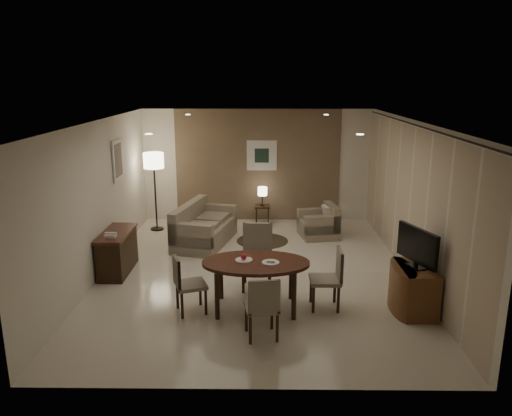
{
  "coord_description": "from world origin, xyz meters",
  "views": [
    {
      "loc": [
        0.1,
        -8.43,
        3.41
      ],
      "look_at": [
        0.0,
        0.2,
        1.15
      ],
      "focal_mm": 35.0,
      "sensor_mm": 36.0,
      "label": 1
    }
  ],
  "objects_px": {
    "tv_cabinet": "(415,289)",
    "side_table": "(262,215)",
    "floor_lamp": "(155,192)",
    "armchair": "(318,221)",
    "chair_left": "(191,284)",
    "chair_right": "(325,279)",
    "console_desk": "(117,252)",
    "chair_near": "(261,306)",
    "dining_table": "(256,285)",
    "chair_far": "(257,258)",
    "sofa": "(205,224)"
  },
  "relations": [
    {
      "from": "armchair",
      "to": "console_desk",
      "type": "bearing_deg",
      "value": -71.86
    },
    {
      "from": "armchair",
      "to": "tv_cabinet",
      "type": "bearing_deg",
      "value": 5.64
    },
    {
      "from": "floor_lamp",
      "to": "chair_far",
      "type": "bearing_deg",
      "value": -54.47
    },
    {
      "from": "tv_cabinet",
      "to": "floor_lamp",
      "type": "height_order",
      "value": "floor_lamp"
    },
    {
      "from": "chair_left",
      "to": "chair_right",
      "type": "xyz_separation_m",
      "value": [
        2.01,
        0.16,
        0.02
      ]
    },
    {
      "from": "tv_cabinet",
      "to": "dining_table",
      "type": "distance_m",
      "value": 2.38
    },
    {
      "from": "dining_table",
      "to": "chair_far",
      "type": "distance_m",
      "value": 0.78
    },
    {
      "from": "chair_left",
      "to": "armchair",
      "type": "height_order",
      "value": "chair_left"
    },
    {
      "from": "dining_table",
      "to": "chair_far",
      "type": "height_order",
      "value": "chair_far"
    },
    {
      "from": "side_table",
      "to": "dining_table",
      "type": "bearing_deg",
      "value": -91.28
    },
    {
      "from": "tv_cabinet",
      "to": "chair_far",
      "type": "height_order",
      "value": "chair_far"
    },
    {
      "from": "dining_table",
      "to": "sofa",
      "type": "relative_size",
      "value": 0.9
    },
    {
      "from": "chair_near",
      "to": "armchair",
      "type": "bearing_deg",
      "value": -115.93
    },
    {
      "from": "chair_right",
      "to": "chair_far",
      "type": "bearing_deg",
      "value": -125.0
    },
    {
      "from": "armchair",
      "to": "side_table",
      "type": "distance_m",
      "value": 1.58
    },
    {
      "from": "sofa",
      "to": "side_table",
      "type": "relative_size",
      "value": 3.94
    },
    {
      "from": "chair_left",
      "to": "armchair",
      "type": "relative_size",
      "value": 1.1
    },
    {
      "from": "sofa",
      "to": "armchair",
      "type": "distance_m",
      "value": 2.49
    },
    {
      "from": "chair_near",
      "to": "armchair",
      "type": "height_order",
      "value": "chair_near"
    },
    {
      "from": "tv_cabinet",
      "to": "chair_left",
      "type": "distance_m",
      "value": 3.35
    },
    {
      "from": "console_desk",
      "to": "sofa",
      "type": "relative_size",
      "value": 0.67
    },
    {
      "from": "chair_right",
      "to": "sofa",
      "type": "xyz_separation_m",
      "value": [
        -2.16,
        3.03,
        -0.04
      ]
    },
    {
      "from": "side_table",
      "to": "chair_right",
      "type": "bearing_deg",
      "value": -78.16
    },
    {
      "from": "chair_near",
      "to": "chair_far",
      "type": "relative_size",
      "value": 0.85
    },
    {
      "from": "chair_far",
      "to": "side_table",
      "type": "distance_m",
      "value": 3.79
    },
    {
      "from": "floor_lamp",
      "to": "console_desk",
      "type": "bearing_deg",
      "value": -93.65
    },
    {
      "from": "sofa",
      "to": "armchair",
      "type": "xyz_separation_m",
      "value": [
        2.45,
        0.48,
        -0.06
      ]
    },
    {
      "from": "console_desk",
      "to": "chair_left",
      "type": "distance_m",
      "value": 2.2
    },
    {
      "from": "chair_left",
      "to": "sofa",
      "type": "height_order",
      "value": "chair_left"
    },
    {
      "from": "chair_near",
      "to": "chair_right",
      "type": "distance_m",
      "value": 1.31
    },
    {
      "from": "chair_near",
      "to": "chair_far",
      "type": "distance_m",
      "value": 1.62
    },
    {
      "from": "tv_cabinet",
      "to": "side_table",
      "type": "bearing_deg",
      "value": 116.46
    },
    {
      "from": "armchair",
      "to": "floor_lamp",
      "type": "distance_m",
      "value": 3.74
    },
    {
      "from": "sofa",
      "to": "side_table",
      "type": "xyz_separation_m",
      "value": [
        1.22,
        1.46,
        -0.19
      ]
    },
    {
      "from": "chair_far",
      "to": "floor_lamp",
      "type": "height_order",
      "value": "floor_lamp"
    },
    {
      "from": "armchair",
      "to": "floor_lamp",
      "type": "relative_size",
      "value": 0.45
    },
    {
      "from": "tv_cabinet",
      "to": "chair_left",
      "type": "height_order",
      "value": "chair_left"
    },
    {
      "from": "chair_right",
      "to": "floor_lamp",
      "type": "bearing_deg",
      "value": -140.05
    },
    {
      "from": "tv_cabinet",
      "to": "sofa",
      "type": "bearing_deg",
      "value": 138.23
    },
    {
      "from": "sofa",
      "to": "floor_lamp",
      "type": "bearing_deg",
      "value": 65.01
    },
    {
      "from": "sofa",
      "to": "armchair",
      "type": "height_order",
      "value": "sofa"
    },
    {
      "from": "chair_far",
      "to": "tv_cabinet",
      "type": "bearing_deg",
      "value": -16.71
    },
    {
      "from": "dining_table",
      "to": "armchair",
      "type": "relative_size",
      "value": 2.0
    },
    {
      "from": "tv_cabinet",
      "to": "side_table",
      "type": "height_order",
      "value": "tv_cabinet"
    },
    {
      "from": "chair_left",
      "to": "side_table",
      "type": "relative_size",
      "value": 1.95
    },
    {
      "from": "sofa",
      "to": "chair_left",
      "type": "bearing_deg",
      "value": -163.72
    },
    {
      "from": "side_table",
      "to": "floor_lamp",
      "type": "bearing_deg",
      "value": -168.8
    },
    {
      "from": "chair_near",
      "to": "floor_lamp",
      "type": "xyz_separation_m",
      "value": [
        -2.43,
        4.9,
        0.44
      ]
    },
    {
      "from": "tv_cabinet",
      "to": "chair_right",
      "type": "xyz_separation_m",
      "value": [
        -1.34,
        0.09,
        0.11
      ]
    },
    {
      "from": "chair_left",
      "to": "side_table",
      "type": "distance_m",
      "value": 4.78
    }
  ]
}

